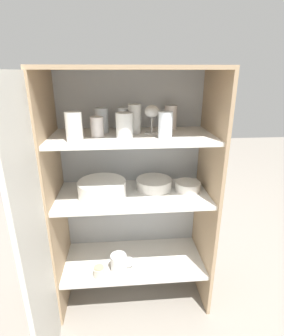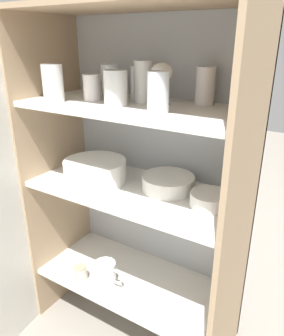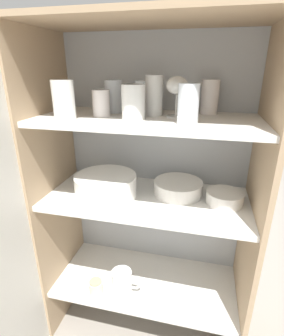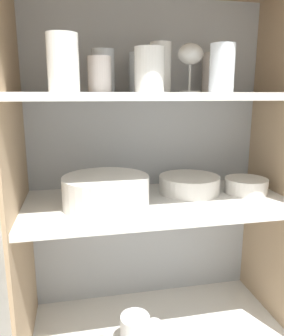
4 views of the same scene
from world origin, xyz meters
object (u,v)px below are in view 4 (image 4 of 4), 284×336
serving_bowl_small (246,185)px  coffee_mug_primary (136,331)px  mixing_bowl_large (189,183)px  plate_stack_white (106,192)px

serving_bowl_small → coffee_mug_primary: 0.57m
mixing_bowl_large → plate_stack_white: bearing=-163.0°
plate_stack_white → coffee_mug_primary: (0.07, -0.06, -0.43)m
mixing_bowl_large → coffee_mug_primary: size_ratio=1.50×
coffee_mug_primary → mixing_bowl_large: bearing=34.3°
plate_stack_white → mixing_bowl_large: size_ratio=1.25×
plate_stack_white → mixing_bowl_large: bearing=17.0°
mixing_bowl_large → coffee_mug_primary: 0.48m
mixing_bowl_large → coffee_mug_primary: bearing=-145.7°
serving_bowl_small → coffee_mug_primary: bearing=-165.4°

